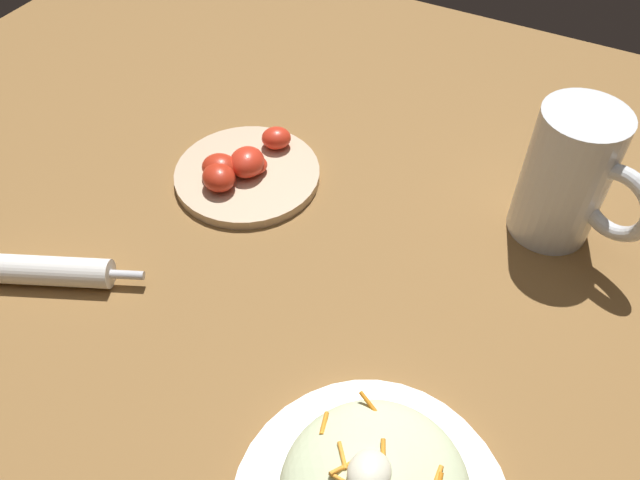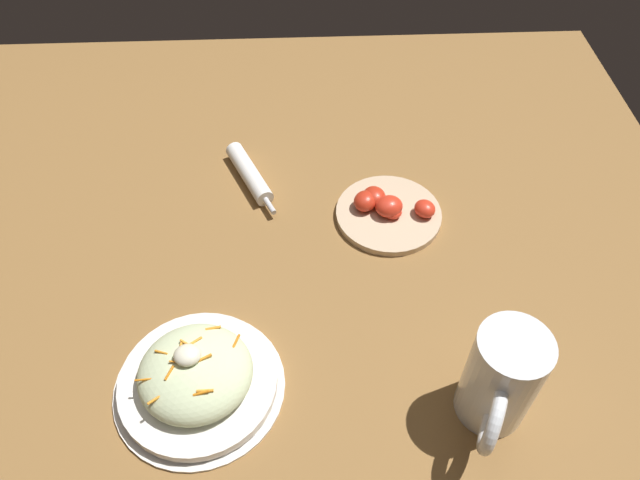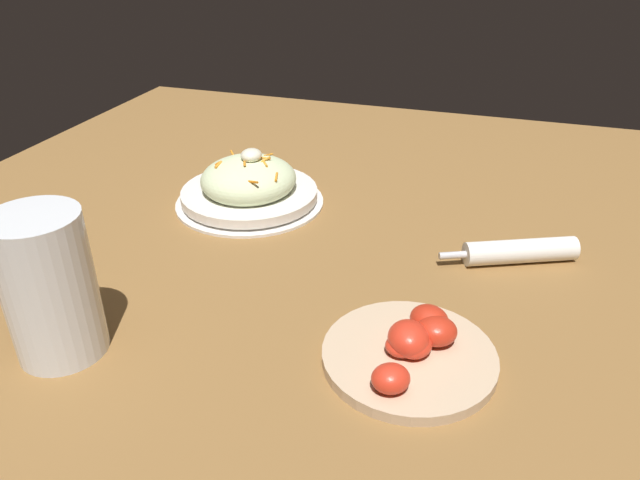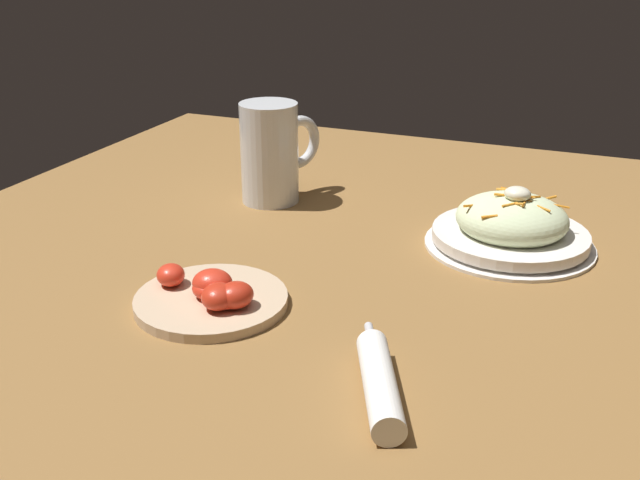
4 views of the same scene
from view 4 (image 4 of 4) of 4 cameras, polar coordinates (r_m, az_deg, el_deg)
The scene contains 5 objects.
ground_plane at distance 0.95m, azimuth 4.55°, elevation -3.66°, with size 1.43×1.43×0.00m, color olive.
salad_plate at distance 1.09m, azimuth 14.25°, elevation 0.93°, with size 0.24×0.24×0.09m.
beer_mug at distance 1.22m, azimuth -3.70°, elevation 6.20°, with size 0.10×0.15×0.16m.
napkin_roll at distance 0.74m, azimuth 4.53°, elevation -10.69°, with size 0.10×0.18×0.03m.
tomato_plate at distance 0.90m, azimuth -8.17°, elevation -4.20°, with size 0.18×0.18×0.05m.
Camera 4 is at (0.25, -0.81, 0.42)m, focal length 42.27 mm.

